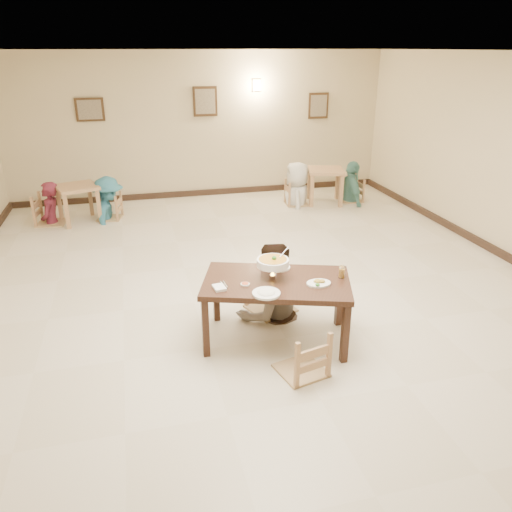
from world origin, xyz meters
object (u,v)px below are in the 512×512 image
object	(u,v)px
bg_diner_c	(298,162)
bg_chair_rl	(297,182)
main_diner	(272,244)
bg_diner_a	(45,182)
bg_chair_lr	(107,195)
bg_chair_rr	(352,180)
chair_near	(303,331)
curry_warmer	(273,263)
bg_diner_b	(105,177)
bg_diner_d	(354,161)
bg_chair_ll	(48,196)
main_table	(276,287)
drink_glass	(342,272)
bg_table_left	(77,193)
chair_far	(271,271)
bg_table_right	(325,176)

from	to	relation	value
bg_diner_c	bg_chair_rl	bearing A→B (deg)	13.77
main_diner	bg_diner_a	bearing A→B (deg)	-66.10
bg_chair_lr	bg_chair_rr	xyz separation A→B (m)	(4.97, -0.03, -0.00)
chair_near	curry_warmer	world-z (taller)	curry_warmer
bg_diner_b	bg_diner_d	distance (m)	4.97
bg_chair_lr	bg_diner_c	xyz separation A→B (m)	(3.77, 0.02, 0.42)
bg_diner_a	bg_chair_ll	bearing A→B (deg)	53.97
main_table	drink_glass	world-z (taller)	drink_glass
bg_table_left	bg_diner_c	distance (m)	4.31
bg_chair_lr	bg_chair_rr	world-z (taller)	same
main_table	bg_chair_rr	xyz separation A→B (m)	(3.09, 4.86, -0.19)
chair_far	drink_glass	distance (m)	1.00
bg_chair_rl	bg_chair_rr	distance (m)	1.20
main_table	drink_glass	xyz separation A→B (m)	(0.70, -0.11, 0.14)
main_diner	drink_glass	xyz separation A→B (m)	(0.59, -0.69, -0.13)
curry_warmer	bg_table_right	world-z (taller)	curry_warmer
main_table	bg_diner_d	world-z (taller)	bg_diner_d
bg_table_right	bg_chair_rl	distance (m)	0.61
curry_warmer	bg_chair_rr	size ratio (longest dim) A/B	0.42
main_diner	bg_diner_d	xyz separation A→B (m)	(2.98, 4.28, -0.07)
bg_chair_rl	bg_diner_d	world-z (taller)	bg_diner_d
drink_glass	bg_chair_rl	xyz separation A→B (m)	(1.19, 5.01, -0.32)
bg_table_left	bg_diner_d	bearing A→B (deg)	0.25
bg_chair_rl	bg_diner_b	size ratio (longest dim) A/B	0.58
chair_far	chair_near	bearing A→B (deg)	-113.52
bg_chair_lr	bg_chair_rr	size ratio (longest dim) A/B	1.00
curry_warmer	bg_diner_b	size ratio (longest dim) A/B	0.24
bg_chair_lr	chair_near	bearing A→B (deg)	33.91
chair_near	drink_glass	size ratio (longest dim) A/B	7.14
bg_chair_rr	bg_chair_rl	bearing A→B (deg)	-91.70
main_diner	bg_chair_lr	bearing A→B (deg)	-76.66
main_table	bg_chair_rr	size ratio (longest dim) A/B	1.91
chair_near	bg_diner_d	distance (m)	6.29
main_table	bg_table_right	world-z (taller)	main_table
bg_chair_rl	curry_warmer	bearing A→B (deg)	162.58
drink_glass	bg_chair_rl	bearing A→B (deg)	76.70
main_table	bg_diner_a	bearing A→B (deg)	139.49
bg_table_right	bg_chair_lr	world-z (taller)	bg_chair_lr
main_table	bg_table_right	size ratio (longest dim) A/B	1.99
bg_chair_ll	bg_chair_lr	bearing A→B (deg)	-78.81
bg_table_right	bg_chair_rr	world-z (taller)	bg_chair_rr
drink_glass	main_table	bearing A→B (deg)	171.27
bg_diner_b	chair_far	bearing A→B (deg)	-146.04
curry_warmer	drink_glass	size ratio (longest dim) A/B	2.90
curry_warmer	bg_chair_rl	bearing A→B (deg)	68.45
bg_chair_rr	bg_diner_c	distance (m)	1.27
bg_chair_ll	bg_diner_d	world-z (taller)	bg_diner_d
curry_warmer	bg_chair_lr	world-z (taller)	curry_warmer
curry_warmer	bg_diner_a	size ratio (longest dim) A/B	0.25
bg_diner_b	bg_diner_c	xyz separation A→B (m)	(3.77, 0.02, 0.07)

